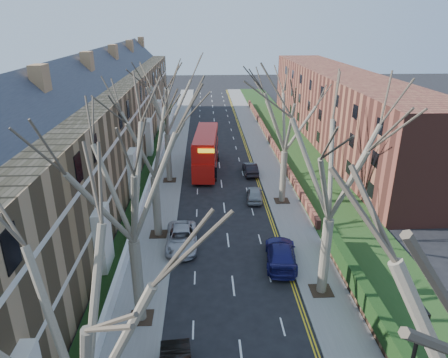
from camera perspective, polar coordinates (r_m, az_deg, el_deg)
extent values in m
cube|color=slate|center=(54.91, -7.20, 4.04)|extent=(3.00, 102.00, 0.12)
cube|color=slate|center=(55.29, 5.33, 4.25)|extent=(3.00, 102.00, 0.12)
cube|color=brown|center=(47.25, -17.68, 6.51)|extent=(9.00, 78.00, 10.00)
cube|color=#2F3039|center=(46.15, -18.54, 13.70)|extent=(4.67, 78.00, 4.67)
cube|color=silver|center=(46.71, -12.17, 4.97)|extent=(0.12, 78.00, 0.35)
cube|color=silver|center=(45.86, -12.52, 9.16)|extent=(0.12, 78.00, 0.35)
cube|color=brown|center=(60.51, 15.98, 9.87)|extent=(8.00, 54.00, 10.00)
cube|color=brown|center=(59.18, 6.46, 5.89)|extent=(0.35, 54.00, 0.90)
cube|color=#4F3422|center=(24.11, 22.88, -22.52)|extent=(0.40, 24.00, 0.60)
cube|color=black|center=(23.51, 23.21, -20.92)|extent=(0.70, 24.00, 1.20)
cube|color=white|center=(47.36, -9.87, 1.70)|extent=(0.30, 78.00, 1.00)
cube|color=#1E3D16|center=(56.07, 9.91, 4.36)|extent=(6.00, 102.00, 0.06)
cube|color=black|center=(14.52, 26.62, -16.67)|extent=(0.18, 0.50, 0.22)
cylinder|color=#6B5D4C|center=(24.00, -12.22, -14.08)|extent=(0.64, 0.64, 5.25)
cube|color=#2D2116|center=(25.59, -11.73, -18.84)|extent=(1.40, 1.40, 0.05)
cylinder|color=#6B5D4C|center=(32.59, -9.60, -3.91)|extent=(0.64, 0.64, 5.07)
cube|color=#2D2116|center=(33.74, -9.33, -7.77)|extent=(1.40, 1.40, 0.05)
cylinder|color=#6B5D4C|center=(43.64, -7.94, 3.02)|extent=(0.60, 0.60, 5.25)
cube|color=#2D2116|center=(44.53, -7.76, -0.16)|extent=(1.40, 1.40, 0.05)
cylinder|color=#6B5D4C|center=(26.38, 14.21, -10.68)|extent=(0.64, 0.64, 5.25)
cube|color=#2D2116|center=(27.84, 13.70, -15.23)|extent=(1.40, 1.40, 0.05)
cylinder|color=#6B5D4C|center=(38.57, 8.45, 0.31)|extent=(0.60, 0.60, 5.07)
cube|color=#2D2116|center=(39.55, 8.25, -3.09)|extent=(1.40, 1.40, 0.05)
cube|color=red|center=(47.03, -2.57, 2.90)|extent=(3.18, 10.87, 2.15)
cube|color=red|center=(46.41, -2.61, 5.29)|extent=(3.14, 10.34, 1.95)
cube|color=black|center=(46.89, -2.58, 3.41)|extent=(3.14, 10.02, 0.88)
cube|color=black|center=(46.38, -2.62, 5.41)|extent=(3.13, 9.81, 0.88)
imported|color=#B0AFB4|center=(31.75, -6.10, -8.41)|extent=(2.48, 5.20, 1.43)
imported|color=navy|center=(29.86, 8.13, -10.51)|extent=(2.78, 5.51, 1.54)
imported|color=gray|center=(39.49, 4.41, -2.14)|extent=(1.90, 3.93, 1.29)
imported|color=black|center=(46.09, 3.79, 1.48)|extent=(1.56, 4.10, 1.33)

